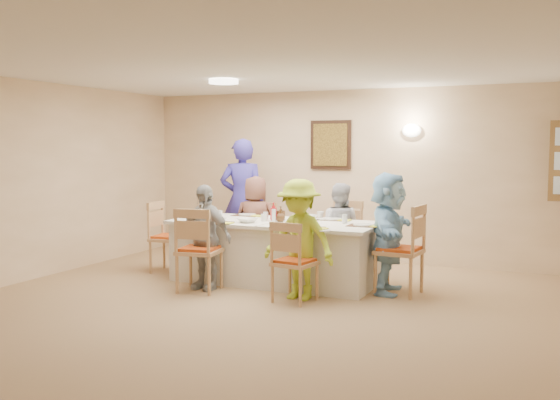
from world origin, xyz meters
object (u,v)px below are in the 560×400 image
at_px(diner_front_left, 205,237).
at_px(caregiver, 242,200).
at_px(chair_back_right, 342,238).
at_px(chair_left_end, 170,237).
at_px(diner_front_right, 299,240).
at_px(chair_front_right, 295,261).
at_px(diner_back_right, 339,230).
at_px(chair_front_left, 199,249).
at_px(chair_back_left, 260,235).
at_px(chair_right_end, 399,249).
at_px(condiment_ketchup, 274,212).
at_px(dining_table, 275,252).
at_px(diner_right_end, 388,233).
at_px(diner_back_left, 256,222).

height_order(diner_front_left, caregiver, caregiver).
relative_size(chair_back_right, chair_left_end, 1.02).
distance_m(chair_left_end, caregiver, 1.32).
height_order(chair_left_end, diner_front_left, diner_front_left).
bearing_deg(diner_front_right, chair_front_right, -81.61).
bearing_deg(diner_back_right, diner_front_left, 46.32).
bearing_deg(chair_front_left, chair_back_right, -135.74).
bearing_deg(chair_back_left, chair_front_left, -98.67).
distance_m(diner_front_left, caregiver, 1.90).
bearing_deg(chair_front_left, diner_back_right, -137.90).
distance_m(chair_right_end, condiment_ketchup, 1.63).
relative_size(chair_back_left, chair_front_left, 0.91).
distance_m(dining_table, diner_front_right, 0.95).
distance_m(chair_back_right, diner_front_right, 1.49).
relative_size(diner_front_right, diner_right_end, 0.95).
bearing_deg(chair_front_left, diner_right_end, -167.26).
bearing_deg(chair_left_end, diner_right_end, -96.00).
height_order(chair_right_end, diner_back_left, diner_back_left).
xyz_separation_m(chair_back_left, chair_right_end, (2.15, -0.80, 0.07)).
xyz_separation_m(chair_back_right, chair_left_end, (-2.15, -0.80, -0.01)).
distance_m(chair_right_end, diner_front_right, 1.18).
relative_size(dining_table, diner_right_end, 1.84).
bearing_deg(chair_right_end, condiment_ketchup, -85.69).
bearing_deg(chair_back_left, chair_front_right, -61.80).
relative_size(chair_front_right, chair_right_end, 0.86).
distance_m(chair_front_right, chair_right_end, 1.24).
xyz_separation_m(chair_back_right, chair_right_end, (0.95, -0.80, 0.03)).
bearing_deg(chair_back_right, chair_left_end, -153.72).
bearing_deg(diner_front_left, dining_table, 55.22).
height_order(chair_back_right, diner_front_right, diner_front_right).
bearing_deg(chair_left_end, chair_back_left, -55.90).
bearing_deg(diner_right_end, diner_front_right, 122.51).
bearing_deg(diner_front_left, diner_front_right, 6.65).
height_order(dining_table, diner_right_end, diner_right_end).
relative_size(chair_front_left, chair_right_end, 0.95).
relative_size(chair_back_right, diner_right_end, 0.70).
distance_m(diner_back_right, diner_right_end, 1.07).
relative_size(dining_table, chair_back_right, 2.64).
distance_m(dining_table, diner_back_left, 0.94).
bearing_deg(chair_front_right, diner_back_right, -80.78).
relative_size(diner_back_left, caregiver, 0.71).
bearing_deg(diner_front_right, caregiver, 140.43).
bearing_deg(chair_left_end, chair_right_end, -96.00).
relative_size(diner_right_end, condiment_ketchup, 6.17).
bearing_deg(diner_front_left, chair_back_right, 57.61).
height_order(chair_front_left, diner_front_right, diner_front_right).
height_order(chair_back_left, chair_right_end, chair_right_end).
height_order(chair_back_left, diner_back_left, diner_back_left).
relative_size(chair_front_left, diner_right_end, 0.71).
xyz_separation_m(chair_right_end, diner_front_right, (-0.95, -0.68, 0.14)).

